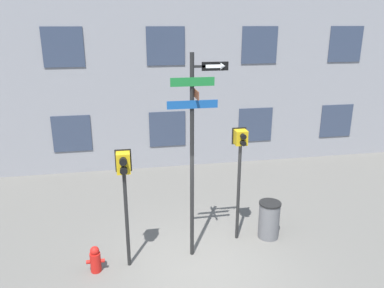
{
  "coord_description": "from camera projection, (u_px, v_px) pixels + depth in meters",
  "views": [
    {
      "loc": [
        -1.51,
        -6.94,
        5.25
      ],
      "look_at": [
        -0.13,
        0.63,
        2.76
      ],
      "focal_mm": 35.0,
      "sensor_mm": 36.0,
      "label": 1
    }
  ],
  "objects": [
    {
      "name": "fire_hydrant",
      "position": [
        95.0,
        260.0,
        8.23
      ],
      "size": [
        0.4,
        0.24,
        0.62
      ],
      "color": "red",
      "rests_on": "ground_plane"
    },
    {
      "name": "trash_bin",
      "position": [
        269.0,
        220.0,
        9.51
      ],
      "size": [
        0.56,
        0.56,
        0.97
      ],
      "color": "#59595B",
      "rests_on": "ground_plane"
    },
    {
      "name": "pedestrian_signal_right",
      "position": [
        240.0,
        157.0,
        8.92
      ],
      "size": [
        0.34,
        0.4,
        2.9
      ],
      "color": "black",
      "rests_on": "ground_plane"
    },
    {
      "name": "pedestrian_signal_left",
      "position": [
        124.0,
        178.0,
        7.87
      ],
      "size": [
        0.34,
        0.4,
        2.74
      ],
      "color": "black",
      "rests_on": "ground_plane"
    },
    {
      "name": "ground_plane",
      "position": [
        203.0,
        269.0,
        8.37
      ],
      "size": [
        60.0,
        60.0,
        0.0
      ],
      "primitive_type": "plane",
      "color": "#595651"
    },
    {
      "name": "street_sign_pole",
      "position": [
        194.0,
        141.0,
        8.06
      ],
      "size": [
        1.3,
        0.78,
        4.7
      ],
      "color": "black",
      "rests_on": "ground_plane"
    },
    {
      "name": "building_facade",
      "position": [
        164.0,
        1.0,
        12.83
      ],
      "size": [
        24.0,
        0.63,
        11.98
      ],
      "color": "gray",
      "rests_on": "ground_plane"
    }
  ]
}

